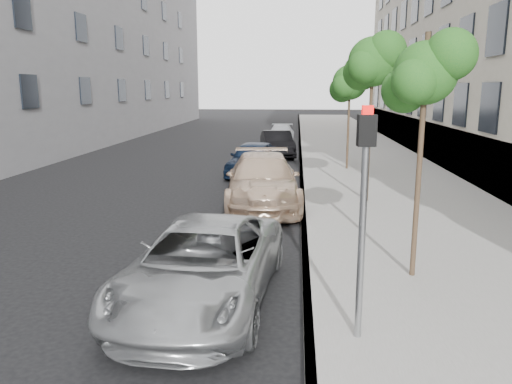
# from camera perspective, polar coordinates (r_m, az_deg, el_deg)

# --- Properties ---
(ground) EXTENTS (160.00, 160.00, 0.00)m
(ground) POSITION_cam_1_polar(r_m,az_deg,el_deg) (8.63, -2.13, -13.28)
(ground) COLOR black
(ground) RESTS_ON ground
(sidewalk) EXTENTS (6.40, 72.00, 0.14)m
(sidewalk) POSITION_cam_1_polar(r_m,az_deg,el_deg) (32.14, 10.66, 5.20)
(sidewalk) COLOR gray
(sidewalk) RESTS_ON ground
(curb) EXTENTS (0.15, 72.00, 0.14)m
(curb) POSITION_cam_1_polar(r_m,az_deg,el_deg) (31.97, 5.06, 5.33)
(curb) COLOR #9E9B93
(curb) RESTS_ON ground
(tree_near) EXTENTS (1.52, 1.32, 4.53)m
(tree_near) POSITION_cam_1_polar(r_m,az_deg,el_deg) (9.54, 18.96, 12.68)
(tree_near) COLOR #38281C
(tree_near) RESTS_ON sidewalk
(tree_mid) EXTENTS (1.81, 1.61, 5.19)m
(tree_mid) POSITION_cam_1_polar(r_m,az_deg,el_deg) (15.95, 13.30, 14.29)
(tree_mid) COLOR #38281C
(tree_mid) RESTS_ON sidewalk
(tree_far) EXTENTS (1.81, 1.61, 4.65)m
(tree_far) POSITION_cam_1_polar(r_m,az_deg,el_deg) (22.38, 10.76, 12.22)
(tree_far) COLOR #38281C
(tree_far) RESTS_ON sidewalk
(signal_pole) EXTENTS (0.25, 0.20, 3.30)m
(signal_pole) POSITION_cam_1_polar(r_m,az_deg,el_deg) (6.95, 12.20, -0.65)
(signal_pole) COLOR #939699
(signal_pole) RESTS_ON sidewalk
(minivan) EXTENTS (2.69, 5.17, 1.39)m
(minivan) POSITION_cam_1_polar(r_m,az_deg,el_deg) (8.66, -6.09, -8.28)
(minivan) COLOR #9DA0A2
(minivan) RESTS_ON ground
(suv) EXTENTS (2.69, 5.66, 1.59)m
(suv) POSITION_cam_1_polar(r_m,az_deg,el_deg) (15.73, 0.77, 1.33)
(suv) COLOR #D0B194
(suv) RESTS_ON ground
(sedan_blue) EXTENTS (2.29, 4.45, 1.45)m
(sedan_blue) POSITION_cam_1_polar(r_m,az_deg,el_deg) (21.21, -0.32, 3.86)
(sedan_blue) COLOR #0F1C32
(sedan_blue) RESTS_ON ground
(sedan_black) EXTENTS (2.16, 4.41, 1.39)m
(sedan_black) POSITION_cam_1_polar(r_m,az_deg,el_deg) (27.05, 2.43, 5.52)
(sedan_black) COLOR black
(sedan_black) RESTS_ON ground
(sedan_rear) EXTENTS (1.78, 4.27, 1.23)m
(sedan_rear) POSITION_cam_1_polar(r_m,az_deg,el_deg) (33.66, 2.88, 6.62)
(sedan_rear) COLOR #B0B3B9
(sedan_rear) RESTS_ON ground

